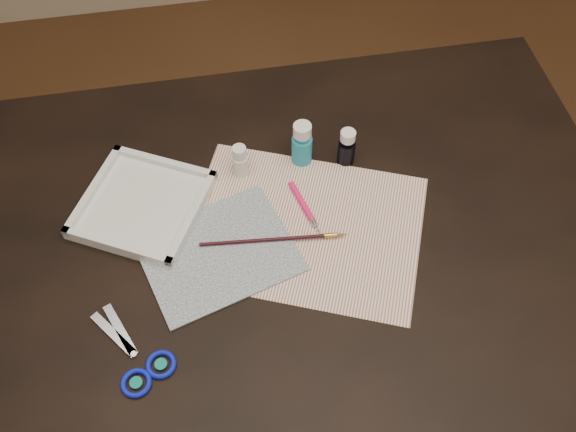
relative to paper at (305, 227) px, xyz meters
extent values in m
cube|color=#422614|center=(-0.03, 0.00, -0.76)|extent=(3.50, 3.50, 0.02)
cube|color=black|center=(-0.03, 0.00, -0.38)|extent=(1.30, 0.90, 0.75)
cube|color=white|center=(0.00, 0.00, 0.00)|extent=(0.53, 0.47, 0.00)
cube|color=#132540|center=(-0.17, -0.03, 0.00)|extent=(0.32, 0.28, 0.00)
cylinder|color=white|center=(-0.10, 0.15, 0.04)|extent=(0.04, 0.04, 0.08)
cylinder|color=teal|center=(0.03, 0.16, 0.05)|extent=(0.05, 0.05, 0.10)
cylinder|color=black|center=(0.11, 0.15, 0.04)|extent=(0.05, 0.05, 0.08)
cube|color=white|center=(-0.30, 0.10, 0.01)|extent=(0.30, 0.30, 0.03)
camera|label=1|loc=(-0.15, -0.66, 1.00)|focal=40.00mm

